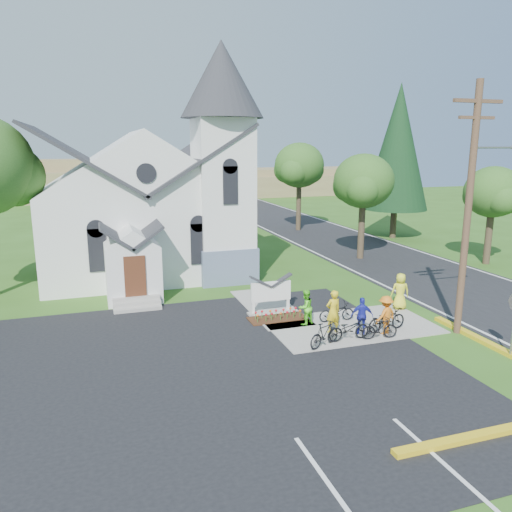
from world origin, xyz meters
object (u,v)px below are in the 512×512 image
object	(u,v)px
utility_pole	(470,202)
bike_0	(337,312)
cyclist_0	(333,311)
cyclist_2	(362,316)
church_sign	(271,292)
bike_2	(349,329)
bike_3	(380,328)
bike_1	(325,334)
cyclist_1	(305,307)
bike_4	(387,319)
cyclist_3	(386,315)
cyclist_4	(400,291)

from	to	relation	value
utility_pole	bike_0	xyz separation A→B (m)	(-4.24, 2.67, -4.93)
cyclist_0	cyclist_2	size ratio (longest dim) A/B	1.17
church_sign	utility_pole	distance (m)	9.18
bike_2	bike_3	size ratio (longest dim) A/B	1.20
bike_3	bike_0	bearing A→B (deg)	23.97
bike_1	cyclist_0	bearing A→B (deg)	-63.05
cyclist_1	bike_4	xyz separation A→B (m)	(2.88, -1.76, -0.27)
bike_3	cyclist_0	bearing A→B (deg)	58.15
cyclist_3	bike_3	size ratio (longest dim) A/B	1.07
cyclist_4	church_sign	bearing A→B (deg)	4.27
bike_1	bike_3	bearing A→B (deg)	-114.56
bike_0	cyclist_3	world-z (taller)	cyclist_3
bike_2	cyclist_4	bearing A→B (deg)	-58.97
cyclist_3	bike_3	xyz separation A→B (m)	(-0.52, -0.43, -0.35)
bike_1	cyclist_3	xyz separation A→B (m)	(2.93, 0.43, 0.31)
utility_pole	bike_0	distance (m)	7.03
cyclist_0	cyclist_4	world-z (taller)	cyclist_0
cyclist_1	cyclist_3	distance (m)	3.33
cyclist_3	cyclist_4	distance (m)	3.47
cyclist_0	church_sign	bearing A→B (deg)	-69.52
cyclist_0	cyclist_3	size ratio (longest dim) A/B	1.13
bike_0	bike_4	world-z (taller)	bike_4
utility_pole	bike_0	bearing A→B (deg)	147.77
cyclist_1	utility_pole	bearing A→B (deg)	133.51
bike_2	church_sign	bearing A→B (deg)	21.21
church_sign	utility_pole	world-z (taller)	utility_pole
cyclist_2	cyclist_0	bearing A→B (deg)	-5.21
cyclist_3	bike_2	bearing A→B (deg)	-12.61
bike_0	bike_3	bearing A→B (deg)	-161.84
cyclist_1	bike_1	distance (m)	2.48
bike_1	bike_0	bearing A→B (deg)	-60.72
church_sign	bike_1	xyz separation A→B (m)	(0.59, -4.40, -0.49)
bike_0	cyclist_4	size ratio (longest dim) A/B	0.94
cyclist_0	bike_3	world-z (taller)	cyclist_0
cyclist_4	cyclist_1	bearing A→B (deg)	23.78
cyclist_1	bike_2	xyz separation A→B (m)	(0.91, -2.18, -0.30)
cyclist_2	bike_4	world-z (taller)	cyclist_2
bike_0	cyclist_1	bearing A→B (deg)	89.48
church_sign	bike_2	size ratio (longest dim) A/B	1.23
bike_3	cyclist_4	xyz separation A→B (m)	(2.90, 2.94, 0.41)
bike_0	cyclist_4	xyz separation A→B (m)	(3.58, 0.57, 0.44)
church_sign	bike_4	xyz separation A→B (m)	(3.75, -3.71, -0.48)
cyclist_0	bike_2	xyz separation A→B (m)	(0.22, -0.95, -0.43)
cyclist_2	bike_3	xyz separation A→B (m)	(0.41, -0.70, -0.32)
bike_2	cyclist_3	xyz separation A→B (m)	(1.75, 0.16, 0.33)
bike_1	cyclist_4	size ratio (longest dim) A/B	0.95
church_sign	bike_3	xyz separation A→B (m)	(3.00, -4.40, -0.53)
cyclist_1	cyclist_3	size ratio (longest dim) A/B	0.95
cyclist_0	cyclist_4	size ratio (longest dim) A/B	1.04
bike_3	cyclist_4	distance (m)	4.15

